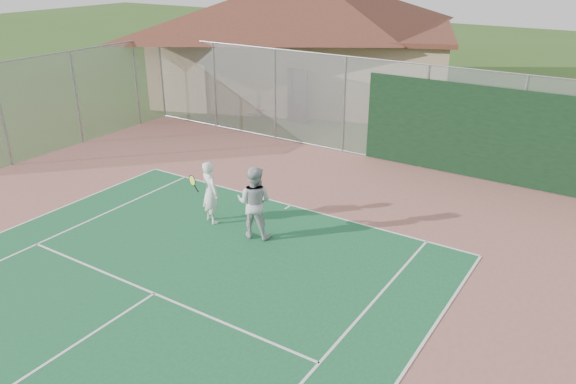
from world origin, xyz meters
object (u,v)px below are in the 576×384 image
object	(u,v)px
player_white_front	(210,193)
player_grey_back	(254,203)
clubhouse	(308,32)
bleachers	(248,98)

from	to	relation	value
player_white_front	player_grey_back	bearing A→B (deg)	-160.60
clubhouse	bleachers	distance (m)	4.76
bleachers	player_white_front	xyz separation A→B (m)	(6.32, -10.19, 0.32)
clubhouse	player_white_front	bearing A→B (deg)	-89.13
clubhouse	player_grey_back	size ratio (longest dim) A/B	8.95
clubhouse	bleachers	bearing A→B (deg)	-123.33
player_white_front	player_grey_back	size ratio (longest dim) A/B	0.91
clubhouse	player_white_front	distance (m)	15.24
bleachers	player_grey_back	size ratio (longest dim) A/B	1.58
clubhouse	bleachers	xyz separation A→B (m)	(-0.89, -3.85, -2.65)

